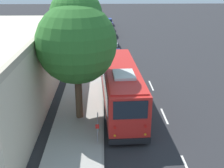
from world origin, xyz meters
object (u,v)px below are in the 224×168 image
at_px(parked_sedan_silver, 111,42).
at_px(parked_sedan_black, 110,33).
at_px(street_tree, 76,38).
at_px(sign_post_near, 97,134).
at_px(parked_sedan_maroon, 108,27).
at_px(sign_post_far, 98,122).
at_px(parked_sedan_navy, 114,56).
at_px(parked_sedan_blue, 108,22).
at_px(fire_hydrant, 99,72).
at_px(shuttle_bus, 121,85).

xyz_separation_m(parked_sedan_silver, parked_sedan_black, (6.63, 0.00, -0.00)).
height_order(street_tree, sign_post_near, street_tree).
relative_size(parked_sedan_maroon, sign_post_far, 3.17).
distance_m(parked_sedan_black, sign_post_far, 30.35).
height_order(parked_sedan_silver, street_tree, street_tree).
xyz_separation_m(parked_sedan_navy, parked_sedan_maroon, (19.39, 0.28, 0.00)).
bearing_deg(parked_sedan_black, parked_sedan_navy, -176.92).
bearing_deg(parked_sedan_blue, street_tree, 172.32).
bearing_deg(fire_hydrant, parked_sedan_silver, -6.84).
xyz_separation_m(parked_sedan_black, fire_hydrant, (-19.63, 1.56, -0.06)).
bearing_deg(parked_sedan_maroon, parked_sedan_black, -177.52).
distance_m(parked_sedan_navy, parked_sedan_black, 14.03).
height_order(parked_sedan_maroon, sign_post_far, sign_post_far).
bearing_deg(shuttle_bus, street_tree, 115.00).
height_order(parked_sedan_silver, parked_sedan_black, parked_sedan_silver).
bearing_deg(sign_post_near, street_tree, 20.53).
height_order(parked_sedan_navy, parked_sedan_black, parked_sedan_black).
bearing_deg(shuttle_bus, parked_sedan_blue, -2.03).
xyz_separation_m(shuttle_bus, parked_sedan_maroon, (31.86, 0.32, -1.26)).
distance_m(parked_sedan_black, parked_sedan_maroon, 5.36).
bearing_deg(street_tree, fire_hydrant, -8.69).
bearing_deg(sign_post_far, parked_sedan_silver, -3.64).
bearing_deg(shuttle_bus, parked_sedan_maroon, -1.86).
bearing_deg(parked_sedan_black, parked_sedan_blue, 2.96).
height_order(parked_sedan_silver, sign_post_far, sign_post_far).
xyz_separation_m(shuttle_bus, sign_post_far, (-3.82, 1.68, -1.02)).
bearing_deg(parked_sedan_maroon, sign_post_near, 178.85).
bearing_deg(parked_sedan_black, fire_hydrant, 177.98).
bearing_deg(sign_post_near, parked_sedan_black, -2.72).
xyz_separation_m(parked_sedan_black, parked_sedan_maroon, (5.36, 0.14, 0.00)).
distance_m(parked_sedan_blue, sign_post_far, 41.72).
distance_m(parked_sedan_silver, parked_sedan_maroon, 11.99).
bearing_deg(sign_post_near, parked_sedan_navy, -5.33).
height_order(parked_sedan_black, street_tree, street_tree).
xyz_separation_m(street_tree, sign_post_near, (-3.58, -1.34, -5.02)).
height_order(parked_sedan_black, parked_sedan_blue, parked_sedan_black).
distance_m(parked_sedan_navy, sign_post_far, 16.37).
xyz_separation_m(shuttle_bus, parked_sedan_blue, (37.88, 0.27, -1.29)).
relative_size(parked_sedan_navy, fire_hydrant, 5.58).
height_order(parked_sedan_blue, sign_post_far, sign_post_far).
bearing_deg(street_tree, parked_sedan_maroon, -4.63).
xyz_separation_m(parked_sedan_silver, sign_post_near, (-25.02, 1.51, 0.21)).
height_order(sign_post_near, sign_post_far, sign_post_far).
bearing_deg(fire_hydrant, parked_sedan_maroon, -3.24).
xyz_separation_m(parked_sedan_blue, sign_post_near, (-43.03, 1.41, 0.24)).
relative_size(shuttle_bus, sign_post_far, 8.04).
bearing_deg(parked_sedan_silver, parked_sedan_blue, -1.21).
bearing_deg(street_tree, parked_sedan_navy, -12.01).
xyz_separation_m(parked_sedan_silver, parked_sedan_blue, (18.01, 0.09, -0.03)).
distance_m(parked_sedan_navy, parked_sedan_maroon, 19.39).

